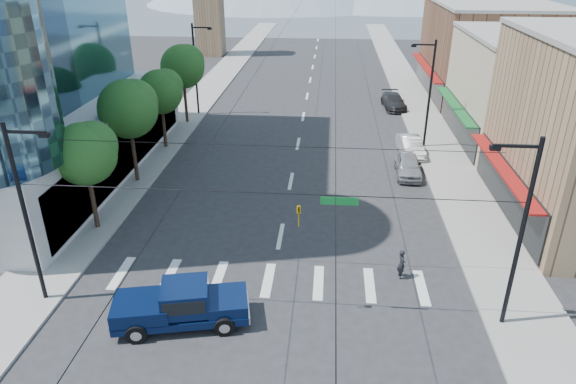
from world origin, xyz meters
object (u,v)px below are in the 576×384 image
(parked_car_near, at_px, (408,165))
(parked_car_mid, at_px, (411,146))
(parked_car_far, at_px, (394,101))
(pickup_truck, at_px, (180,304))
(pedestrian, at_px, (401,264))

(parked_car_near, relative_size, parked_car_mid, 0.98)
(parked_car_near, distance_m, parked_car_far, 17.97)
(pickup_truck, bearing_deg, parked_car_far, 57.73)
(parked_car_near, xyz_separation_m, parked_car_mid, (0.73, 4.25, -0.01))
(parked_car_mid, relative_size, parked_car_far, 0.88)
(parked_car_mid, bearing_deg, pedestrian, -104.53)
(pedestrian, distance_m, parked_car_near, 13.71)
(pickup_truck, xyz_separation_m, parked_car_mid, (13.11, 22.30, -0.31))
(pedestrian, bearing_deg, parked_car_mid, -20.56)
(pickup_truck, height_order, parked_car_mid, pickup_truck)
(pedestrian, xyz_separation_m, parked_car_far, (2.78, 31.51, -0.06))
(parked_car_far, bearing_deg, pickup_truck, -115.10)
(pedestrian, xyz_separation_m, parked_car_mid, (2.78, 17.80, -0.06))
(pedestrian, height_order, parked_car_near, pedestrian)
(pickup_truck, relative_size, parked_car_near, 1.41)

